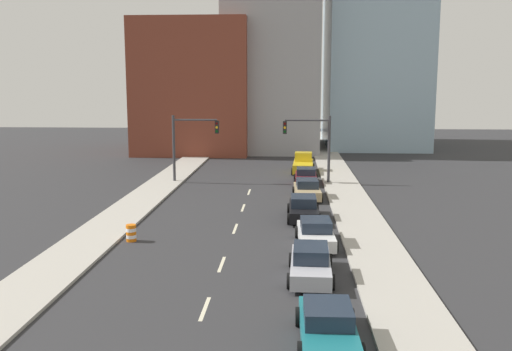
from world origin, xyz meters
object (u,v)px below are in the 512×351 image
at_px(traffic_signal_left, 187,139).
at_px(traffic_barrel, 131,233).
at_px(sedan_silver, 311,263).
at_px(sedan_maroon, 306,176).
at_px(sedan_black, 303,208).
at_px(sedan_tan, 307,190).
at_px(traffic_signal_right, 315,140).
at_px(sedan_white, 316,233).
at_px(sedan_teal, 328,326).
at_px(pickup_truck_yellow, 303,165).

relative_size(traffic_signal_left, traffic_barrel, 6.27).
height_order(sedan_silver, sedan_maroon, sedan_silver).
height_order(sedan_black, sedan_tan, sedan_black).
xyz_separation_m(traffic_signal_left, traffic_signal_right, (11.25, 0.00, 0.00)).
height_order(traffic_signal_right, traffic_barrel, traffic_signal_right).
bearing_deg(sedan_white, traffic_signal_right, 85.78).
relative_size(traffic_barrel, sedan_tan, 0.20).
height_order(traffic_barrel, sedan_tan, sedan_tan).
bearing_deg(sedan_teal, traffic_signal_right, 87.69).
distance_m(traffic_signal_left, sedan_white, 22.16).
bearing_deg(traffic_signal_right, traffic_signal_left, 180.00).
xyz_separation_m(sedan_black, sedan_maroon, (0.51, 13.27, -0.06)).
xyz_separation_m(traffic_signal_left, sedan_tan, (10.39, -6.41, -3.19)).
relative_size(traffic_signal_right, traffic_barrel, 6.27).
xyz_separation_m(sedan_tan, sedan_maroon, (0.08, 6.41, -0.03)).
height_order(sedan_teal, sedan_white, sedan_white).
bearing_deg(sedan_maroon, sedan_black, -91.57).
bearing_deg(sedan_teal, sedan_black, 90.63).
bearing_deg(sedan_tan, traffic_signal_right, 79.79).
bearing_deg(sedan_tan, traffic_barrel, -131.08).
distance_m(traffic_barrel, pickup_truck_yellow, 27.46).
relative_size(traffic_signal_left, sedan_black, 1.25).
bearing_deg(sedan_maroon, sedan_white, -89.31).
bearing_deg(traffic_signal_left, traffic_barrel, -89.25).
distance_m(traffic_barrel, sedan_teal, 15.74).
bearing_deg(sedan_tan, sedan_black, -96.19).
bearing_deg(traffic_barrel, sedan_maroon, 61.91).
xyz_separation_m(sedan_white, sedan_tan, (-0.09, 12.85, 0.01)).
relative_size(sedan_white, pickup_truck_yellow, 0.87).
height_order(sedan_silver, sedan_tan, sedan_silver).
distance_m(traffic_barrel, sedan_silver, 11.20).
bearing_deg(sedan_tan, sedan_silver, -93.72).
height_order(sedan_teal, sedan_silver, sedan_silver).
distance_m(sedan_black, sedan_tan, 6.87).
height_order(traffic_barrel, sedan_black, sedan_black).
bearing_deg(pickup_truck_yellow, sedan_teal, -87.49).
distance_m(sedan_maroon, pickup_truck_yellow, 6.38).
distance_m(sedan_silver, sedan_tan, 18.20).
xyz_separation_m(traffic_signal_right, sedan_maroon, (-0.78, -0.00, -3.22)).
height_order(traffic_signal_left, sedan_black, traffic_signal_left).
xyz_separation_m(sedan_silver, sedan_black, (-0.07, 11.34, 0.01)).
xyz_separation_m(traffic_signal_right, sedan_silver, (-1.23, -24.61, -3.18)).
bearing_deg(sedan_maroon, sedan_silver, -90.39).
xyz_separation_m(traffic_signal_right, sedan_tan, (-0.86, -6.41, -3.19)).
distance_m(traffic_signal_left, traffic_barrel, 19.44).
bearing_deg(traffic_signal_left, sedan_maroon, -0.00).
xyz_separation_m(sedan_teal, pickup_truck_yellow, (0.01, 37.58, 0.16)).
xyz_separation_m(sedan_teal, sedan_tan, (0.03, 24.79, 0.04)).
relative_size(sedan_teal, sedan_white, 0.97).
bearing_deg(pickup_truck_yellow, sedan_white, -87.23).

